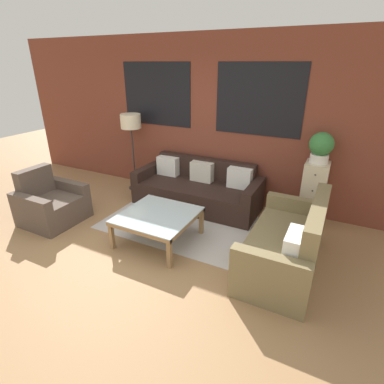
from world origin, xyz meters
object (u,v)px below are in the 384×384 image
object	(u,v)px
couch_dark	(198,190)
floor_lamp	(131,125)
potted_plant	(321,147)
coffee_table	(158,218)
armchair_corner	(51,205)
settee_vintage	(287,246)
drawer_cabinet	(313,194)

from	to	relation	value
couch_dark	floor_lamp	distance (m)	1.76
floor_lamp	potted_plant	size ratio (longest dim) A/B	3.26
couch_dark	floor_lamp	xyz separation A→B (m)	(-1.46, 0.11, 0.98)
coffee_table	floor_lamp	xyz separation A→B (m)	(-1.48, 1.44, 0.90)
couch_dark	potted_plant	xyz separation A→B (m)	(1.85, 0.21, 0.95)
armchair_corner	coffee_table	distance (m)	1.85
coffee_table	settee_vintage	bearing A→B (deg)	6.64
couch_dark	floor_lamp	world-z (taller)	floor_lamp
drawer_cabinet	settee_vintage	bearing A→B (deg)	-94.42
settee_vintage	coffee_table	bearing A→B (deg)	-173.36
armchair_corner	drawer_cabinet	bearing A→B (deg)	26.24
floor_lamp	drawer_cabinet	xyz separation A→B (m)	(3.31, 0.10, -0.77)
couch_dark	drawer_cabinet	bearing A→B (deg)	6.57
couch_dark	potted_plant	world-z (taller)	potted_plant
drawer_cabinet	potted_plant	bearing A→B (deg)	90.00
floor_lamp	potted_plant	distance (m)	3.31
settee_vintage	armchair_corner	bearing A→B (deg)	-172.51
coffee_table	floor_lamp	distance (m)	2.25
couch_dark	potted_plant	size ratio (longest dim) A/B	4.82
settee_vintage	drawer_cabinet	xyz separation A→B (m)	(0.10, 1.33, 0.18)
couch_dark	potted_plant	bearing A→B (deg)	6.58
drawer_cabinet	floor_lamp	bearing A→B (deg)	-178.30
settee_vintage	floor_lamp	xyz separation A→B (m)	(-3.20, 1.24, 0.96)
floor_lamp	drawer_cabinet	world-z (taller)	floor_lamp
drawer_cabinet	coffee_table	bearing A→B (deg)	-139.91
drawer_cabinet	couch_dark	bearing A→B (deg)	-173.43
couch_dark	drawer_cabinet	distance (m)	1.87
couch_dark	settee_vintage	xyz separation A→B (m)	(1.75, -1.12, 0.03)
floor_lamp	drawer_cabinet	bearing A→B (deg)	1.70
armchair_corner	drawer_cabinet	distance (m)	4.08
coffee_table	armchair_corner	bearing A→B (deg)	-171.72
settee_vintage	coffee_table	size ratio (longest dim) A/B	1.67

